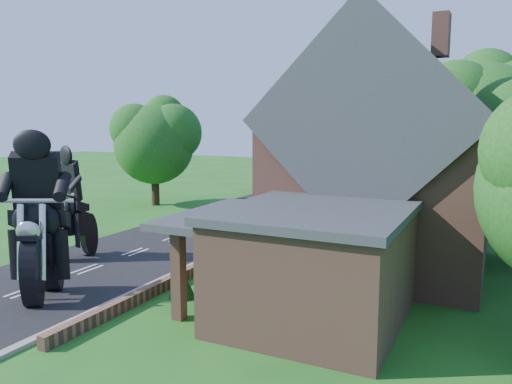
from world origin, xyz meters
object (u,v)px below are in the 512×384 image
at_px(garden_wall, 239,248).
at_px(annex, 311,262).
at_px(house, 383,161).
at_px(motorcycle_follow, 74,242).
at_px(motorcycle_lead, 43,275).

relative_size(garden_wall, annex, 3.12).
height_order(house, motorcycle_follow, house).
xyz_separation_m(annex, motorcycle_follow, (-11.56, 1.79, -1.03)).
height_order(annex, motorcycle_lead, annex).
height_order(house, motorcycle_lead, house).
bearing_deg(house, motorcycle_follow, -157.63).
height_order(garden_wall, annex, annex).
bearing_deg(motorcycle_lead, motorcycle_follow, -82.08).
height_order(motorcycle_lead, motorcycle_follow, motorcycle_lead).
xyz_separation_m(garden_wall, motorcycle_lead, (-3.09, -8.21, 0.65)).
bearing_deg(motorcycle_lead, annex, 168.78).
xyz_separation_m(garden_wall, annex, (5.57, -5.80, 1.57)).
distance_m(garden_wall, annex, 8.19).
bearing_deg(annex, motorcycle_lead, -164.47).
distance_m(annex, motorcycle_follow, 11.74).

